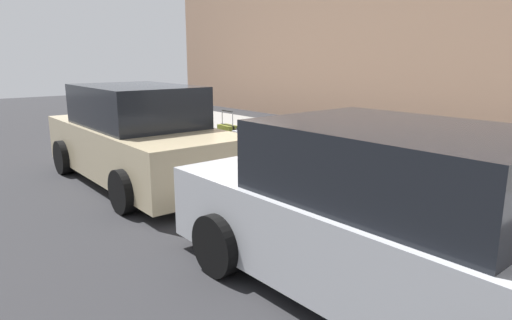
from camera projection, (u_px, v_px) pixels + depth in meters
name	position (u px, v px, depth m)	size (l,w,h in m)	color
ground_plane	(205.00, 168.00, 8.89)	(40.00, 40.00, 0.00)	#28282B
sidewalk_curb	(295.00, 149.00, 10.43)	(18.00, 5.00, 0.14)	gray
suitcase_teal_0	(416.00, 187.00, 6.16)	(0.50, 0.27, 0.78)	#0F606B
suitcase_silver_1	(380.00, 177.00, 6.49)	(0.44, 0.23, 0.70)	#9EA0A8
suitcase_olive_2	(357.00, 166.00, 6.84)	(0.36, 0.26, 0.83)	#59601E
suitcase_navy_3	(336.00, 163.00, 7.17)	(0.36, 0.23, 0.77)	navy
suitcase_red_4	(314.00, 161.00, 7.51)	(0.42, 0.26, 0.69)	red
suitcase_maroon_5	(292.00, 158.00, 7.87)	(0.45, 0.23, 0.62)	maroon
suitcase_black_6	(275.00, 151.00, 8.27)	(0.42, 0.21, 0.70)	black
suitcase_teal_7	(255.00, 151.00, 8.60)	(0.43, 0.20, 0.85)	#0F606B
suitcase_silver_8	(242.00, 145.00, 9.02)	(0.44, 0.20, 0.63)	#9EA0A8
suitcase_olive_9	(228.00, 140.00, 9.40)	(0.46, 0.25, 0.95)	#59601E
fire_hydrant	(202.00, 132.00, 10.05)	(0.39, 0.21, 0.73)	#D89E0C
bollard_post	(181.00, 128.00, 10.45)	(0.13, 0.13, 0.80)	brown
parked_car_silver_0	(394.00, 221.00, 3.94)	(4.51, 2.09, 1.60)	#B2B5BA
parked_car_beige_1	(138.00, 138.00, 7.79)	(4.59, 2.03, 1.70)	tan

